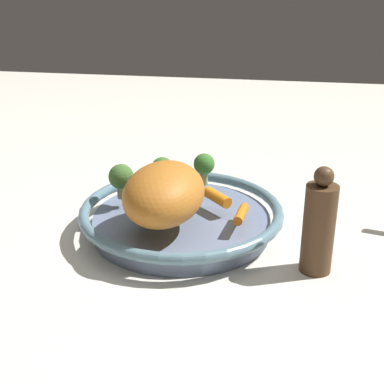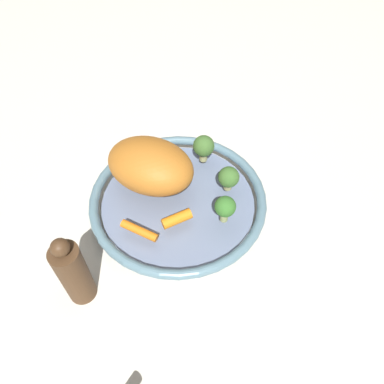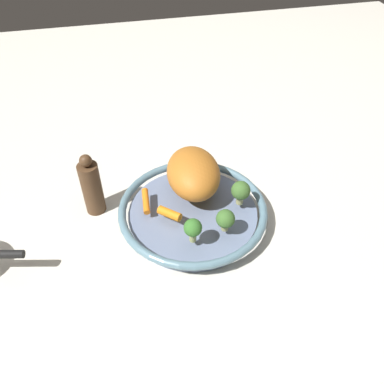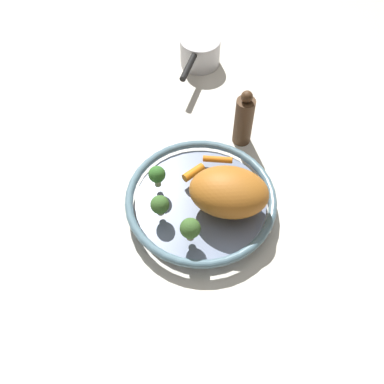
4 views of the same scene
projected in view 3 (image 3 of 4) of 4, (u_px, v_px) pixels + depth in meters
name	position (u px, v px, depth m)	size (l,w,h in m)	color
ground_plane	(193.00, 220.00, 0.89)	(2.50, 2.50, 0.00)	silver
serving_bowl	(193.00, 213.00, 0.87)	(0.32, 0.32, 0.05)	slate
roast_chicken_piece	(193.00, 173.00, 0.87)	(0.16, 0.12, 0.09)	#BC6D24
baby_carrot_center	(170.00, 214.00, 0.82)	(0.02, 0.02, 0.05)	orange
baby_carrot_right	(146.00, 201.00, 0.86)	(0.01, 0.01, 0.07)	orange
broccoli_floret_mid	(241.00, 191.00, 0.84)	(0.04, 0.04, 0.06)	tan
broccoli_floret_edge	(193.00, 228.00, 0.76)	(0.04, 0.04, 0.06)	#9AA666
broccoli_floret_large	(225.00, 219.00, 0.79)	(0.04, 0.04, 0.05)	tan
pepper_mill	(92.00, 187.00, 0.86)	(0.04, 0.04, 0.16)	#4C331E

